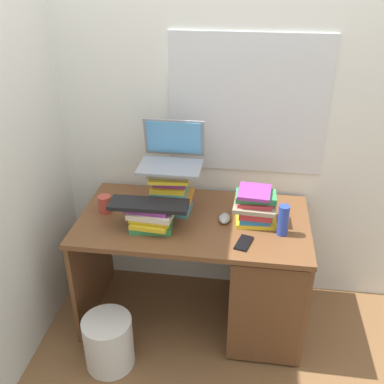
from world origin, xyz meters
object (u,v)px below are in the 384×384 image
book_stack_side (255,207)px  computer_mouse (224,218)px  laptop (172,154)px  keyboard (149,205)px  wastebasket (109,342)px  cell_phone (244,243)px  desk (247,273)px  book_stack_tall (170,191)px  water_bottle (283,220)px  book_stack_keyboard_riser (151,218)px  mug (105,204)px

book_stack_side → computer_mouse: size_ratio=2.35×
book_stack_side → laptop: (-0.48, 0.11, 0.23)m
keyboard → wastebasket: (-0.19, -0.30, -0.71)m
keyboard → cell_phone: bearing=-9.8°
computer_mouse → cell_phone: 0.23m
desk → computer_mouse: computer_mouse is taller
book_stack_tall → water_bottle: (0.63, -0.16, -0.04)m
book_stack_side → computer_mouse: bearing=-173.8°
cell_phone → wastebasket: size_ratio=0.44×
computer_mouse → book_stack_keyboard_riser: bearing=-161.9°
book_stack_tall → book_stack_keyboard_riser: (-0.07, -0.20, -0.06)m
cell_phone → desk: bearing=95.6°
book_stack_tall → mug: size_ratio=2.40×
computer_mouse → mug: bearing=179.2°
desk → keyboard: size_ratio=3.07×
book_stack_keyboard_riser → water_bottle: 0.70m
book_stack_keyboard_riser → laptop: (0.07, 0.26, 0.26)m
book_stack_tall → book_stack_keyboard_riser: 0.22m
wastebasket → laptop: bearing=64.2°
computer_mouse → wastebasket: bearing=-143.6°
mug → computer_mouse: bearing=-0.8°
desk → mug: mug is taller
book_stack_side → cell_phone: 0.24m
laptop → water_bottle: 0.70m
desk → laptop: laptop is taller
desk → computer_mouse: (-0.15, 0.02, 0.34)m
book_stack_keyboard_riser → laptop: bearing=73.9°
book_stack_tall → book_stack_side: (0.48, -0.06, -0.03)m
book_stack_side → keyboard: bearing=-165.7°
computer_mouse → wastebasket: (-0.58, -0.43, -0.58)m
book_stack_keyboard_riser → computer_mouse: size_ratio=2.56×
keyboard → desk: bearing=9.3°
mug → water_bottle: (0.99, -0.09, 0.04)m
book_stack_side → wastebasket: size_ratio=0.79×
book_stack_side → water_bottle: bearing=-34.4°
wastebasket → mug: bearing=103.0°
book_stack_tall → computer_mouse: bearing=-13.1°
water_bottle → keyboard: bearing=-176.6°
computer_mouse → wastebasket: size_ratio=0.34×
desk → book_stack_tall: 0.66m
book_stack_tall → laptop: laptop is taller
book_stack_keyboard_riser → desk: bearing=10.9°
book_stack_side → mug: size_ratio=2.16×
keyboard → wastebasket: keyboard is taller
book_stack_side → mug: book_stack_side is taller
keyboard → mug: (-0.29, 0.13, -0.10)m
keyboard → computer_mouse: size_ratio=4.04×
book_stack_tall → keyboard: bearing=-111.5°
book_stack_tall → laptop: size_ratio=0.79×
book_stack_side → laptop: size_ratio=0.71×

